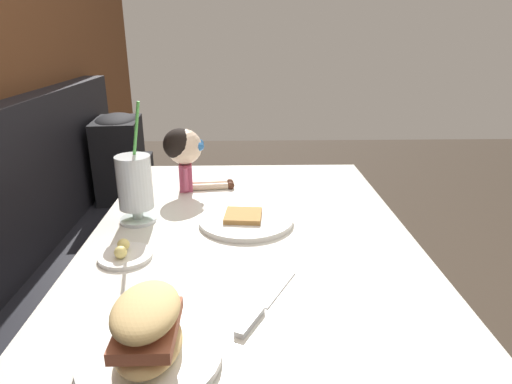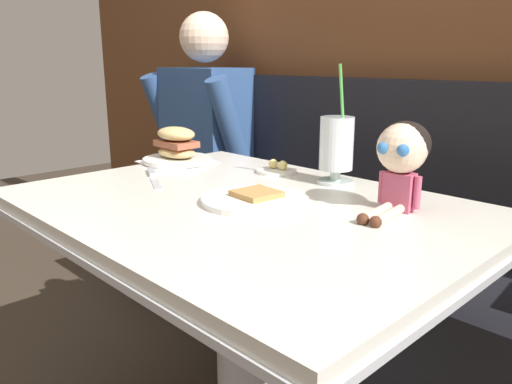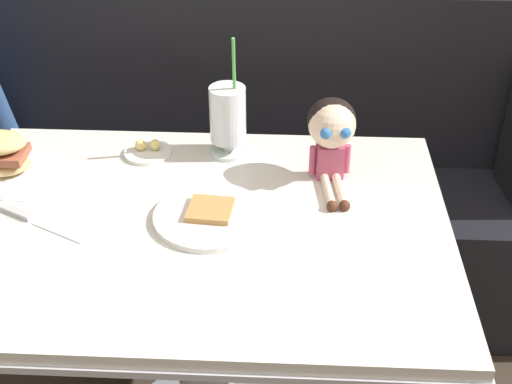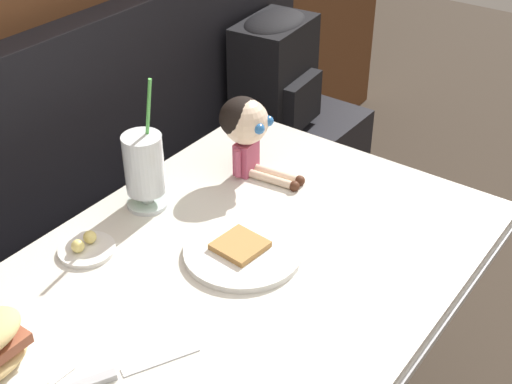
{
  "view_description": "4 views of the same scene",
  "coord_description": "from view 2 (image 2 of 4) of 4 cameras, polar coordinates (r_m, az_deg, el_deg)",
  "views": [
    {
      "loc": [
        -1.04,
        0.19,
        1.22
      ],
      "look_at": [
        0.09,
        0.16,
        0.8
      ],
      "focal_mm": 30.86,
      "sensor_mm": 36.0,
      "label": 1
    },
    {
      "loc": [
        0.84,
        -0.6,
        1.07
      ],
      "look_at": [
        0.07,
        0.16,
        0.78
      ],
      "focal_mm": 35.37,
      "sensor_mm": 36.0,
      "label": 2
    },
    {
      "loc": [
        0.19,
        -1.07,
        1.65
      ],
      "look_at": [
        0.13,
        0.19,
        0.82
      ],
      "focal_mm": 49.89,
      "sensor_mm": 36.0,
      "label": 3
    },
    {
      "loc": [
        -0.89,
        -0.51,
        1.66
      ],
      "look_at": [
        0.1,
        0.21,
        0.85
      ],
      "focal_mm": 49.45,
      "sensor_mm": 36.0,
      "label": 4
    }
  ],
  "objects": [
    {
      "name": "booth_bench",
      "position": [
        1.8,
        13.7,
        -9.92
      ],
      "size": [
        2.6,
        0.48,
        1.0
      ],
      "color": "black",
      "rests_on": "ground"
    },
    {
      "name": "toast_plate",
      "position": [
        1.18,
        -0.15,
        -0.81
      ],
      "size": [
        0.25,
        0.25,
        0.03
      ],
      "color": "white",
      "rests_on": "diner_table"
    },
    {
      "name": "sandwich_plate",
      "position": [
        1.65,
        -8.98,
        4.89
      ],
      "size": [
        0.22,
        0.22,
        0.12
      ],
      "color": "white",
      "rests_on": "diner_table"
    },
    {
      "name": "wood_panel_wall",
      "position": [
        1.86,
        19.64,
        18.13
      ],
      "size": [
        4.4,
        0.08,
        2.4
      ],
      "primitive_type": "cube",
      "color": "brown",
      "rests_on": "ground"
    },
    {
      "name": "butter_knife",
      "position": [
        1.47,
        -11.61,
        1.9
      ],
      "size": [
        0.22,
        0.13,
        0.01
      ],
      "color": "silver",
      "rests_on": "diner_table"
    },
    {
      "name": "milkshake_glass",
      "position": [
        1.36,
        9.08,
        5.05
      ],
      "size": [
        0.1,
        0.1,
        0.32
      ],
      "color": "silver",
      "rests_on": "diner_table"
    },
    {
      "name": "diner_table",
      "position": [
        1.26,
        -1.42,
        -9.7
      ],
      "size": [
        1.11,
        0.81,
        0.74
      ],
      "color": "silver",
      "rests_on": "ground"
    },
    {
      "name": "diner_patron",
      "position": [
        2.24,
        -6.42,
        6.44
      ],
      "size": [
        0.55,
        0.48,
        0.81
      ],
      "color": "#2D4C7F",
      "rests_on": "booth_bench"
    },
    {
      "name": "butter_saucer",
      "position": [
        1.49,
        2.37,
        2.55
      ],
      "size": [
        0.12,
        0.12,
        0.04
      ],
      "color": "white",
      "rests_on": "diner_table"
    },
    {
      "name": "seated_doll",
      "position": [
        1.14,
        16.18,
        4.25
      ],
      "size": [
        0.12,
        0.22,
        0.2
      ],
      "color": "#B74C6B",
      "rests_on": "diner_table"
    }
  ]
}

